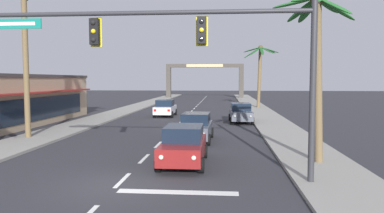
{
  "coord_description": "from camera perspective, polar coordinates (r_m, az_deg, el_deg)",
  "views": [
    {
      "loc": [
        3.68,
        -12.43,
        3.7
      ],
      "look_at": [
        1.95,
        8.0,
        2.2
      ],
      "focal_mm": 34.61,
      "sensor_mm": 36.0,
      "label": 1
    }
  ],
  "objects": [
    {
      "name": "ground_plane",
      "position": [
        13.48,
        -11.44,
        -11.84
      ],
      "size": [
        220.0,
        220.0,
        0.0
      ],
      "primitive_type": "plane",
      "color": "#2D2D33"
    },
    {
      "name": "sidewalk_right",
      "position": [
        32.89,
        12.02,
        -2.24
      ],
      "size": [
        3.2,
        110.0,
        0.14
      ],
      "primitive_type": "cube",
      "color": "gray",
      "rests_on": "ground"
    },
    {
      "name": "sidewalk_left",
      "position": [
        34.59,
        -14.58,
        -1.97
      ],
      "size": [
        3.2,
        110.0,
        0.14
      ],
      "primitive_type": "cube",
      "color": "gray",
      "rests_on": "ground"
    },
    {
      "name": "lane_markings",
      "position": [
        32.99,
        -0.88,
        -2.25
      ],
      "size": [
        4.28,
        87.89,
        0.01
      ],
      "color": "silver",
      "rests_on": "ground"
    },
    {
      "name": "traffic_signal_mast",
      "position": [
        13.1,
        1.66,
        9.4
      ],
      "size": [
        11.96,
        0.41,
        6.92
      ],
      "color": "#2D2D33",
      "rests_on": "ground"
    },
    {
      "name": "sedan_lead_at_stop_bar",
      "position": [
        16.2,
        -1.3,
        -5.94
      ],
      "size": [
        1.95,
        4.45,
        1.68
      ],
      "color": "maroon",
      "rests_on": "ground"
    },
    {
      "name": "sedan_third_in_queue",
      "position": [
        22.29,
        0.59,
        -3.15
      ],
      "size": [
        2.05,
        4.49,
        1.68
      ],
      "color": "#4C515B",
      "rests_on": "ground"
    },
    {
      "name": "sedan_oncoming_far",
      "position": [
        37.19,
        -4.14,
        -0.21
      ],
      "size": [
        1.96,
        4.45,
        1.68
      ],
      "color": "silver",
      "rests_on": "ground"
    },
    {
      "name": "sedan_parked_nearest_kerb",
      "position": [
        31.97,
        7.53,
        -0.96
      ],
      "size": [
        2.03,
        4.48,
        1.68
      ],
      "color": "#4C515B",
      "rests_on": "ground"
    },
    {
      "name": "palm_left_second",
      "position": [
        25.18,
        -24.35,
        11.85
      ],
      "size": [
        5.07,
        4.32,
        10.26
      ],
      "color": "brown",
      "rests_on": "ground"
    },
    {
      "name": "palm_right_nearest",
      "position": [
        16.77,
        18.67,
        9.78
      ],
      "size": [
        3.55,
        3.56,
        7.39
      ],
      "color": "brown",
      "rests_on": "ground"
    },
    {
      "name": "palm_right_third",
      "position": [
        48.3,
        10.45,
        6.41
      ],
      "size": [
        4.64,
        4.76,
        8.04
      ],
      "color": "brown",
      "rests_on": "ground"
    },
    {
      "name": "storefront_strip_left",
      "position": [
        33.19,
        -26.5,
        0.91
      ],
      "size": [
        6.66,
        19.81,
        4.11
      ],
      "color": "tan",
      "rests_on": "ground"
    },
    {
      "name": "town_gateway_arch",
      "position": [
        73.12,
        1.96,
        4.74
      ],
      "size": [
        15.26,
        0.9,
        6.76
      ],
      "color": "#423D38",
      "rests_on": "ground"
    }
  ]
}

